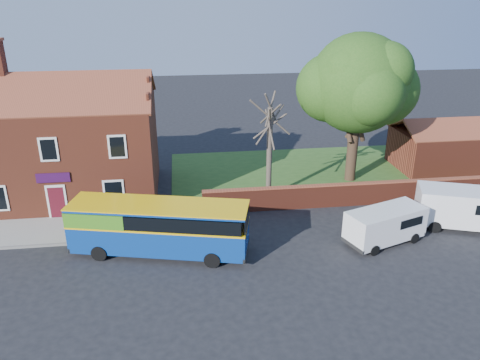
{
  "coord_description": "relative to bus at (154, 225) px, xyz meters",
  "views": [
    {
      "loc": [
        0.86,
        -20.21,
        13.43
      ],
      "look_at": [
        4.17,
        5.0,
        3.05
      ],
      "focal_mm": 35.0,
      "sensor_mm": 36.0,
      "label": 1
    }
  ],
  "objects": [
    {
      "name": "bare_tree",
      "position": [
        7.51,
        6.35,
        1.93
      ],
      "size": [
        2.62,
        3.12,
        6.99
      ],
      "color": "#4C4238",
      "rests_on": "ground"
    },
    {
      "name": "kerb",
      "position": [
        -6.16,
        1.44,
        -1.59
      ],
      "size": [
        18.0,
        0.15,
        0.14
      ],
      "primitive_type": "cube",
      "color": "slate",
      "rests_on": "ground"
    },
    {
      "name": "large_tree",
      "position": [
        14.35,
        9.01,
        5.42
      ],
      "size": [
        8.87,
        7.02,
        10.81
      ],
      "color": "black",
      "rests_on": "ground"
    },
    {
      "name": "boundary_wall",
      "position": [
        13.84,
        4.44,
        -0.84
      ],
      "size": [
        22.0,
        0.38,
        1.6
      ],
      "color": "maroon",
      "rests_on": "ground"
    },
    {
      "name": "shop_building",
      "position": [
        -6.19,
        8.93,
        1.76
      ],
      "size": [
        12.3,
        8.13,
        10.5
      ],
      "color": "brown",
      "rests_on": "ground"
    },
    {
      "name": "van_far",
      "position": [
        18.42,
        0.52,
        -0.3
      ],
      "size": [
        5.94,
        3.95,
        2.42
      ],
      "rotation": [
        0.0,
        0.0,
        -0.35
      ],
      "color": "white",
      "rests_on": "ground"
    },
    {
      "name": "bus",
      "position": [
        0.0,
        0.0,
        0.0
      ],
      "size": [
        9.85,
        4.62,
        2.91
      ],
      "rotation": [
        0.0,
        0.0,
        -0.24
      ],
      "color": "navy",
      "rests_on": "ground"
    },
    {
      "name": "outbuilding",
      "position": [
        22.84,
        10.44,
        -0.05
      ],
      "size": [
        8.2,
        5.06,
        4.17
      ],
      "color": "maroon",
      "rests_on": "ground"
    },
    {
      "name": "pavement",
      "position": [
        -6.16,
        3.19,
        -1.6
      ],
      "size": [
        18.0,
        3.5,
        0.12
      ],
      "primitive_type": "cube",
      "color": "gray",
      "rests_on": "ground"
    },
    {
      "name": "grass_strip",
      "position": [
        13.84,
        10.44,
        -1.64
      ],
      "size": [
        26.0,
        12.0,
        0.04
      ],
      "primitive_type": "cube",
      "color": "#426B28",
      "rests_on": "ground"
    },
    {
      "name": "ground",
      "position": [
        0.84,
        -2.56,
        -1.66
      ],
      "size": [
        120.0,
        120.0,
        0.0
      ],
      "primitive_type": "plane",
      "color": "black",
      "rests_on": "ground"
    },
    {
      "name": "van_near",
      "position": [
        12.92,
        -0.55,
        -0.52
      ],
      "size": [
        4.97,
        3.28,
        2.03
      ],
      "rotation": [
        0.0,
        0.0,
        0.34
      ],
      "color": "white",
      "rests_on": "ground"
    }
  ]
}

